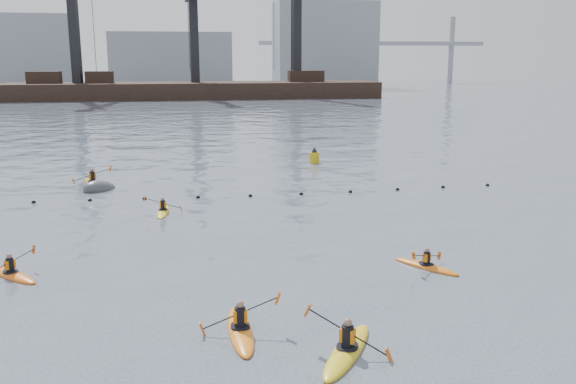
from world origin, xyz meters
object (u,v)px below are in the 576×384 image
object	(u,v)px
kayaker_0	(240,329)
kayaker_1	(347,349)
kayaker_5	(93,183)
nav_buoy	(314,158)
kayaker_2	(11,274)
mooring_buoy	(100,190)
kayaker_4	(426,266)
kayaker_3	(163,211)

from	to	relation	value
kayaker_0	kayaker_1	xyz separation A→B (m)	(2.74, -1.78, 0.00)
kayaker_0	kayaker_5	world-z (taller)	kayaker_0
kayaker_0	nav_buoy	distance (m)	29.47
kayaker_2	mooring_buoy	size ratio (longest dim) A/B	1.13
kayaker_0	kayaker_4	xyz separation A→B (m)	(7.55, 4.39, -0.02)
kayaker_0	kayaker_4	bearing A→B (deg)	29.88
kayaker_1	kayaker_2	distance (m)	13.26
kayaker_0	kayaker_3	xyz separation A→B (m)	(-2.62, 14.77, -0.02)
kayaker_2	kayaker_4	distance (m)	15.54
kayaker_0	nav_buoy	bearing A→B (deg)	73.31
kayaker_2	kayaker_0	bearing A→B (deg)	-81.77
kayaker_0	kayaker_5	bearing A→B (deg)	107.25
kayaker_2	nav_buoy	distance (m)	27.44
kayaker_5	mooring_buoy	distance (m)	1.87
kayaker_3	kayaker_4	size ratio (longest dim) A/B	1.10
mooring_buoy	kayaker_5	bearing A→B (deg)	109.97
kayaker_1	kayaker_3	world-z (taller)	kayaker_1
kayaker_1	kayaker_2	xyz separation A→B (m)	(-10.64, 7.91, -0.02)
kayaker_4	nav_buoy	distance (m)	23.89
kayaker_1	mooring_buoy	xyz separation A→B (m)	(-9.32, 22.86, -0.11)
kayaker_2	kayaker_5	bearing A→B (deg)	43.75
mooring_buoy	kayaker_3	bearing A→B (deg)	-57.92
kayaker_1	nav_buoy	xyz separation A→B (m)	(5.58, 30.04, 0.31)
kayaker_0	kayaker_3	distance (m)	15.00
kayaker_5	mooring_buoy	xyz separation A→B (m)	(0.64, -1.76, -0.11)
kayaker_4	nav_buoy	world-z (taller)	nav_buoy
kayaker_2	kayaker_3	distance (m)	10.12
kayaker_0	kayaker_2	world-z (taller)	kayaker_0
kayaker_3	kayaker_5	world-z (taller)	kayaker_5
kayaker_0	nav_buoy	size ratio (longest dim) A/B	2.53
kayaker_3	kayaker_4	bearing A→B (deg)	-41.63
kayaker_0	kayaker_4	world-z (taller)	kayaker_0
kayaker_0	kayaker_1	size ratio (longest dim) A/B	1.02
mooring_buoy	kayaker_2	bearing A→B (deg)	-95.03
kayaker_0	mooring_buoy	world-z (taller)	kayaker_0
kayaker_5	nav_buoy	distance (m)	16.46
kayaker_1	kayaker_4	xyz separation A→B (m)	(4.80, 6.17, -0.02)
kayaker_5	nav_buoy	size ratio (longest dim) A/B	2.68
kayaker_2	kayaker_5	size ratio (longest dim) A/B	0.71
kayaker_5	kayaker_1	bearing A→B (deg)	-88.36
kayaker_3	kayaker_4	world-z (taller)	kayaker_3
kayaker_1	kayaker_2	bearing A→B (deg)	175.36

